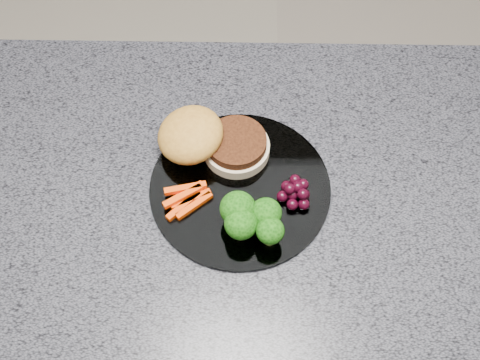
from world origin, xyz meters
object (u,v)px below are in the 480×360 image
(island_cabinet, at_px, (295,314))
(grape_bunch, at_px, (296,192))
(plate, at_px, (240,188))
(burger, at_px, (207,141))

(island_cabinet, relative_size, grape_bunch, 24.24)
(grape_bunch, bearing_deg, plate, 170.10)
(burger, relative_size, grape_bunch, 3.63)
(island_cabinet, bearing_deg, plate, 171.03)
(burger, bearing_deg, island_cabinet, -37.30)
(island_cabinet, height_order, grape_bunch, grape_bunch)
(plate, relative_size, burger, 1.45)
(island_cabinet, xyz_separation_m, grape_bunch, (-0.03, 0.00, 0.49))
(island_cabinet, xyz_separation_m, burger, (-0.16, 0.08, 0.50))
(island_cabinet, xyz_separation_m, plate, (-0.11, 0.02, 0.47))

